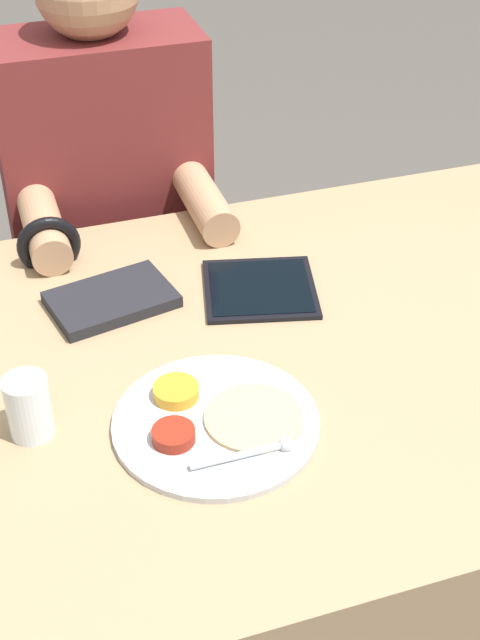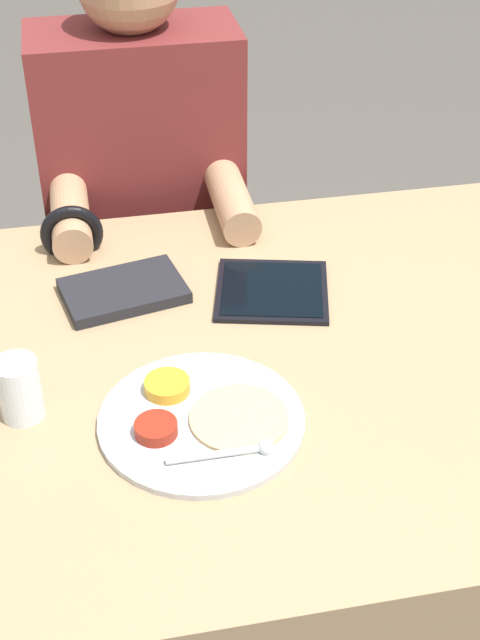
{
  "view_description": "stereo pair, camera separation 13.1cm",
  "coord_description": "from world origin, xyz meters",
  "px_view_note": "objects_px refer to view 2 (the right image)",
  "views": [
    {
      "loc": [
        -0.37,
        -0.99,
        1.61
      ],
      "look_at": [
        -0.04,
        0.01,
        0.83
      ],
      "focal_mm": 50.0,
      "sensor_mm": 36.0,
      "label": 1
    },
    {
      "loc": [
        -0.24,
        -1.02,
        1.61
      ],
      "look_at": [
        -0.04,
        0.01,
        0.83
      ],
      "focal_mm": 50.0,
      "sensor_mm": 36.0,
      "label": 2
    }
  ],
  "objects_px": {
    "tablet_device": "(272,291)",
    "drinking_glass": "(19,389)",
    "thali_tray": "(201,419)",
    "red_notebook": "(124,291)",
    "person_diner": "(148,253)"
  },
  "relations": [
    {
      "from": "red_notebook",
      "to": "person_diner",
      "type": "relative_size",
      "value": 0.17
    },
    {
      "from": "thali_tray",
      "to": "person_diner",
      "type": "height_order",
      "value": "person_diner"
    },
    {
      "from": "tablet_device",
      "to": "drinking_glass",
      "type": "distance_m",
      "value": 0.46
    },
    {
      "from": "thali_tray",
      "to": "red_notebook",
      "type": "relative_size",
      "value": 1.31
    },
    {
      "from": "tablet_device",
      "to": "drinking_glass",
      "type": "xyz_separation_m",
      "value": [
        -0.4,
        -0.22,
        0.04
      ]
    },
    {
      "from": "drinking_glass",
      "to": "person_diner",
      "type": "bearing_deg",
      "value": 70.78
    },
    {
      "from": "thali_tray",
      "to": "red_notebook",
      "type": "distance_m",
      "value": 0.33
    },
    {
      "from": "tablet_device",
      "to": "red_notebook",
      "type": "bearing_deg",
      "value": 170.93
    },
    {
      "from": "tablet_device",
      "to": "drinking_glass",
      "type": "bearing_deg",
      "value": -151.18
    },
    {
      "from": "tablet_device",
      "to": "person_diner",
      "type": "height_order",
      "value": "person_diner"
    },
    {
      "from": "thali_tray",
      "to": "drinking_glass",
      "type": "distance_m",
      "value": 0.25
    },
    {
      "from": "red_notebook",
      "to": "drinking_glass",
      "type": "relative_size",
      "value": 2.36
    },
    {
      "from": "thali_tray",
      "to": "tablet_device",
      "type": "relative_size",
      "value": 1.29
    },
    {
      "from": "tablet_device",
      "to": "person_diner",
      "type": "distance_m",
      "value": 0.52
    },
    {
      "from": "thali_tray",
      "to": "tablet_device",
      "type": "xyz_separation_m",
      "value": [
        0.16,
        0.29,
        -0.0
      ]
    }
  ]
}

